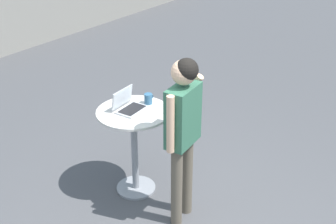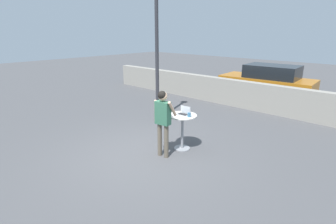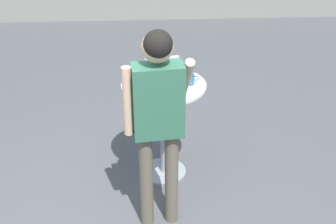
% 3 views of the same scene
% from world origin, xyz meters
% --- Properties ---
extents(cafe_table, '(0.75, 0.75, 0.96)m').
position_xyz_m(cafe_table, '(0.45, 0.97, 0.67)').
color(cafe_table, gray).
rests_on(cafe_table, ground_plane).
extents(laptop, '(0.32, 0.27, 0.21)m').
position_xyz_m(laptop, '(0.45, 1.02, 1.01)').
color(laptop, '#B7BABF').
rests_on(laptop, cafe_table).
extents(coffee_mug, '(0.12, 0.08, 0.11)m').
position_xyz_m(coffee_mug, '(0.68, 0.95, 1.01)').
color(coffee_mug, '#336084').
rests_on(coffee_mug, cafe_table).
extents(standing_person, '(0.52, 0.40, 1.71)m').
position_xyz_m(standing_person, '(0.38, 0.30, 1.08)').
color(standing_person, brown).
rests_on(standing_person, ground_plane).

